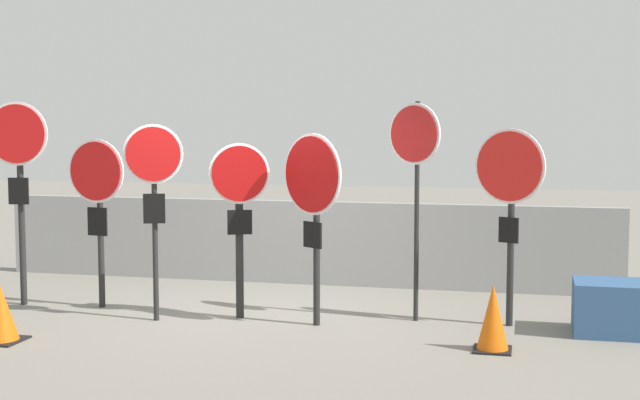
{
  "coord_description": "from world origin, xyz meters",
  "views": [
    {
      "loc": [
        3.06,
        -9.55,
        2.27
      ],
      "look_at": [
        0.83,
        0.0,
        1.37
      ],
      "focal_mm": 50.0,
      "sensor_mm": 36.0,
      "label": 1
    }
  ],
  "objects_px": {
    "stop_sign_1": "(97,190)",
    "stop_sign_6": "(510,186)",
    "traffic_cone_1": "(0,312)",
    "stop_sign_4": "(313,191)",
    "stop_sign_3": "(239,201)",
    "stop_sign_5": "(415,154)",
    "traffic_cone_0": "(493,318)",
    "stop_sign_0": "(18,161)",
    "storage_crate": "(609,308)",
    "stop_sign_2": "(154,178)"
  },
  "relations": [
    {
      "from": "stop_sign_4",
      "to": "traffic_cone_0",
      "type": "relative_size",
      "value": 3.18
    },
    {
      "from": "traffic_cone_0",
      "to": "stop_sign_0",
      "type": "bearing_deg",
      "value": 171.27
    },
    {
      "from": "stop_sign_3",
      "to": "stop_sign_4",
      "type": "xyz_separation_m",
      "value": [
        0.89,
        -0.16,
        0.14
      ]
    },
    {
      "from": "stop_sign_1",
      "to": "stop_sign_6",
      "type": "xyz_separation_m",
      "value": [
        4.8,
        0.13,
        0.12
      ]
    },
    {
      "from": "stop_sign_1",
      "to": "traffic_cone_1",
      "type": "xyz_separation_m",
      "value": [
        -0.23,
        -1.72,
        -1.12
      ]
    },
    {
      "from": "stop_sign_2",
      "to": "stop_sign_1",
      "type": "bearing_deg",
      "value": 132.7
    },
    {
      "from": "stop_sign_1",
      "to": "stop_sign_6",
      "type": "bearing_deg",
      "value": 9.45
    },
    {
      "from": "stop_sign_3",
      "to": "traffic_cone_1",
      "type": "distance_m",
      "value": 2.78
    },
    {
      "from": "traffic_cone_1",
      "to": "stop_sign_0",
      "type": "bearing_deg",
      "value": 114.93
    },
    {
      "from": "stop_sign_3",
      "to": "stop_sign_5",
      "type": "xyz_separation_m",
      "value": [
        1.94,
        0.32,
        0.53
      ]
    },
    {
      "from": "stop_sign_0",
      "to": "storage_crate",
      "type": "distance_m",
      "value": 7.0
    },
    {
      "from": "stop_sign_0",
      "to": "stop_sign_6",
      "type": "bearing_deg",
      "value": -5.95
    },
    {
      "from": "stop_sign_5",
      "to": "stop_sign_1",
      "type": "bearing_deg",
      "value": -148.24
    },
    {
      "from": "traffic_cone_0",
      "to": "stop_sign_3",
      "type": "bearing_deg",
      "value": 164.66
    },
    {
      "from": "traffic_cone_0",
      "to": "storage_crate",
      "type": "bearing_deg",
      "value": 39.71
    },
    {
      "from": "stop_sign_4",
      "to": "traffic_cone_0",
      "type": "distance_m",
      "value": 2.36
    },
    {
      "from": "stop_sign_5",
      "to": "traffic_cone_0",
      "type": "relative_size",
      "value": 3.71
    },
    {
      "from": "stop_sign_1",
      "to": "stop_sign_4",
      "type": "distance_m",
      "value": 2.74
    },
    {
      "from": "stop_sign_4",
      "to": "traffic_cone_1",
      "type": "height_order",
      "value": "stop_sign_4"
    },
    {
      "from": "stop_sign_5",
      "to": "storage_crate",
      "type": "relative_size",
      "value": 3.36
    },
    {
      "from": "stop_sign_6",
      "to": "stop_sign_1",
      "type": "bearing_deg",
      "value": -155.01
    },
    {
      "from": "stop_sign_2",
      "to": "stop_sign_4",
      "type": "bearing_deg",
      "value": -13.3
    },
    {
      "from": "stop_sign_1",
      "to": "stop_sign_3",
      "type": "height_order",
      "value": "stop_sign_1"
    },
    {
      "from": "stop_sign_4",
      "to": "traffic_cone_1",
      "type": "bearing_deg",
      "value": -120.62
    },
    {
      "from": "stop_sign_1",
      "to": "storage_crate",
      "type": "distance_m",
      "value": 5.96
    },
    {
      "from": "traffic_cone_1",
      "to": "storage_crate",
      "type": "xyz_separation_m",
      "value": [
        6.08,
        1.74,
        -0.02
      ]
    },
    {
      "from": "stop_sign_1",
      "to": "storage_crate",
      "type": "xyz_separation_m",
      "value": [
        5.85,
        0.02,
        -1.14
      ]
    },
    {
      "from": "stop_sign_0",
      "to": "stop_sign_1",
      "type": "relative_size",
      "value": 1.22
    },
    {
      "from": "stop_sign_1",
      "to": "stop_sign_6",
      "type": "distance_m",
      "value": 4.8
    },
    {
      "from": "storage_crate",
      "to": "stop_sign_2",
      "type": "bearing_deg",
      "value": -173.86
    },
    {
      "from": "stop_sign_3",
      "to": "stop_sign_0",
      "type": "bearing_deg",
      "value": 156.28
    },
    {
      "from": "traffic_cone_0",
      "to": "stop_sign_1",
      "type": "bearing_deg",
      "value": 168.57
    },
    {
      "from": "stop_sign_5",
      "to": "storage_crate",
      "type": "distance_m",
      "value": 2.63
    },
    {
      "from": "stop_sign_0",
      "to": "stop_sign_4",
      "type": "distance_m",
      "value": 3.73
    },
    {
      "from": "stop_sign_6",
      "to": "traffic_cone_1",
      "type": "bearing_deg",
      "value": -136.38
    },
    {
      "from": "stop_sign_1",
      "to": "stop_sign_6",
      "type": "relative_size",
      "value": 0.94
    },
    {
      "from": "stop_sign_5",
      "to": "traffic_cone_0",
      "type": "height_order",
      "value": "stop_sign_5"
    },
    {
      "from": "stop_sign_1",
      "to": "traffic_cone_0",
      "type": "xyz_separation_m",
      "value": [
        4.68,
        -0.95,
        -1.09
      ]
    },
    {
      "from": "stop_sign_1",
      "to": "storage_crate",
      "type": "bearing_deg",
      "value": 8.09
    },
    {
      "from": "stop_sign_3",
      "to": "traffic_cone_0",
      "type": "xyz_separation_m",
      "value": [
        2.85,
        -0.78,
        -1.02
      ]
    },
    {
      "from": "stop_sign_3",
      "to": "storage_crate",
      "type": "height_order",
      "value": "stop_sign_3"
    },
    {
      "from": "stop_sign_5",
      "to": "traffic_cone_1",
      "type": "height_order",
      "value": "stop_sign_5"
    },
    {
      "from": "stop_sign_2",
      "to": "stop_sign_3",
      "type": "relative_size",
      "value": 1.11
    },
    {
      "from": "stop_sign_0",
      "to": "stop_sign_3",
      "type": "height_order",
      "value": "stop_sign_0"
    },
    {
      "from": "stop_sign_3",
      "to": "stop_sign_4",
      "type": "distance_m",
      "value": 0.92
    },
    {
      "from": "stop_sign_0",
      "to": "stop_sign_6",
      "type": "xyz_separation_m",
      "value": [
        5.79,
        0.21,
        -0.22
      ]
    },
    {
      "from": "stop_sign_2",
      "to": "stop_sign_5",
      "type": "relative_size",
      "value": 0.9
    },
    {
      "from": "stop_sign_1",
      "to": "stop_sign_4",
      "type": "xyz_separation_m",
      "value": [
        2.72,
        -0.32,
        0.06
      ]
    },
    {
      "from": "stop_sign_1",
      "to": "stop_sign_4",
      "type": "relative_size",
      "value": 0.96
    },
    {
      "from": "stop_sign_3",
      "to": "stop_sign_5",
      "type": "relative_size",
      "value": 0.81
    }
  ]
}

